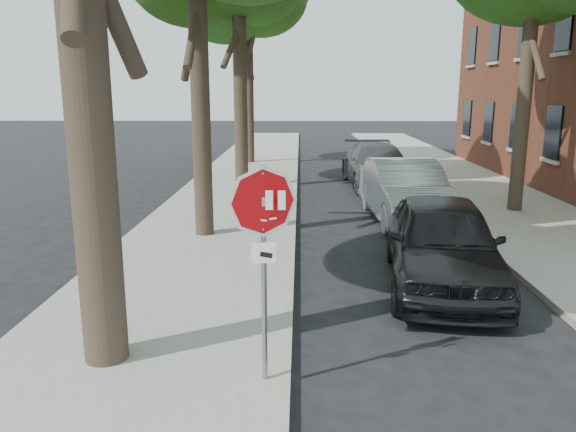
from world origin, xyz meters
name	(u,v)px	position (x,y,z in m)	size (l,w,h in m)	color
ground	(323,388)	(0.00, 0.00, 0.00)	(120.00, 120.00, 0.00)	black
sidewalk_left	(233,197)	(-2.50, 12.00, 0.06)	(4.00, 55.00, 0.12)	gray
sidewalk_right	(491,198)	(6.00, 12.00, 0.06)	(4.00, 55.00, 0.12)	gray
curb_left	(295,198)	(-0.45, 12.00, 0.07)	(0.12, 55.00, 0.13)	#9E9384
curb_right	(429,198)	(3.95, 12.00, 0.07)	(0.12, 55.00, 0.13)	#9E9384
stop_sign	(263,233)	(-0.70, -0.03, 1.95)	(0.76, 0.34, 2.61)	gray
tree_far	(248,8)	(-2.72, 21.11, 7.21)	(5.29, 4.91, 9.33)	black
car_a	(442,242)	(2.32, 3.74, 0.82)	(1.94, 4.82, 1.64)	black
car_b	(405,191)	(2.60, 8.98, 0.83)	(1.77, 5.07, 1.67)	#A0A4A8
car_c	(377,165)	(2.60, 14.67, 0.79)	(2.22, 5.46, 1.58)	#434347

